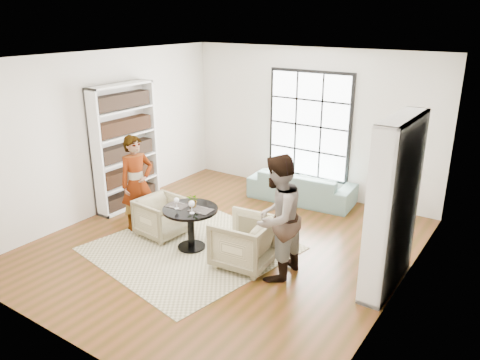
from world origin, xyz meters
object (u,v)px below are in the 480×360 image
Objects in this scene: wine_glass_right at (192,204)px; flower_centerpiece at (193,200)px; sofa at (302,186)px; armchair_left at (162,217)px; pedestal_table at (191,219)px; person_left at (137,183)px; armchair_right at (244,242)px; wine_glass_left at (176,201)px; person_right at (277,218)px.

flower_centerpiece is at bearing 123.75° from wine_glass_right.
armchair_left reaches higher than sofa.
pedestal_table is 4.16× the size of wine_glass_right.
sofa is 3.34m from person_left.
flower_centerpiece is (0.72, -0.02, 0.48)m from armchair_left.
armchair_right is at bearing 10.95° from wine_glass_right.
wine_glass_left is at bearing -141.60° from pedestal_table.
person_right is 1.41m from wine_glass_right.
person_left is 8.00× the size of wine_glass_right.
person_left is 0.92× the size of person_right.
person_right is at bearing 1.11° from pedestal_table.
person_right is at bearing -86.37° from armchair_left.
armchair_right is (0.47, -2.83, 0.08)m from sofa.
person_right is 8.66× the size of wine_glass_right.
pedestal_table is at bearing 137.43° from wine_glass_right.
sofa is 2.87m from armchair_right.
person_right reaches higher than flower_centerpiece.
wine_glass_right is 0.91× the size of flower_centerpiece.
person_right reaches higher than armchair_right.
pedestal_table is 1.31m from person_left.
armchair_left is (-1.24, -2.76, 0.03)m from sofa.
wine_glass_right reaches higher than armchair_left.
armchair_left is at bearing 158.01° from wine_glass_left.
flower_centerpiece reaches higher than wine_glass_right.
wine_glass_right is at bearing -99.56° from armchair_left.
armchair_right is 2.31m from person_left.
person_left is 1.27m from flower_centerpiece.
sofa is at bearing 82.69° from wine_glass_right.
armchair_right is at bearing 7.85° from wine_glass_left.
armchair_left is 3.53× the size of wine_glass_right.
person_left is at bearing -96.94° from armchair_right.
person_left is at bearing 178.91° from flower_centerpiece.
pedestal_table is 4.61× the size of wine_glass_left.
sofa is 9.10× the size of flower_centerpiece.
wine_glass_left reaches higher than armchair_right.
pedestal_table is at bearing -100.42° from flower_centerpiece.
armchair_right is 1.26m from wine_glass_left.
sofa is 1.25× the size of person_left.
pedestal_table is at bearing 74.85° from sofa.
person_right is at bearing -1.36° from flower_centerpiece.
wine_glass_left reaches higher than pedestal_table.
armchair_left is at bearing 61.18° from sofa.
sofa is (0.53, 2.86, -0.20)m from pedestal_table.
pedestal_table is 1.60m from person_right.
wine_glass_right is (0.86, -0.23, 0.51)m from armchair_left.
armchair_right is 3.64× the size of flower_centerpiece.
wine_glass_right is at bearing -0.83° from wine_glass_left.
sofa is 3.03m from armchair_left.
wine_glass_right reaches higher than armchair_right.
person_left reaches higher than armchair_left.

